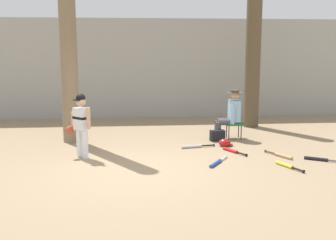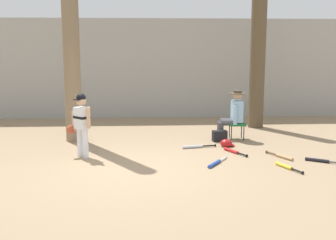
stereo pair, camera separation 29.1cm
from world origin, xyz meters
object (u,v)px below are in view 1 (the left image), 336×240
object	(u,v)px
bat_red_barrel	(232,151)
bat_aluminum_silver	(194,146)
bat_black_composite	(319,159)
bat_yellow_trainer	(286,165)
batting_helmet_red	(225,143)
seated_spectator	(230,113)
bat_wood_tan	(281,155)
bat_blue_youth	(217,163)
handbag_beside_stool	(217,136)
young_ballplayer	(81,121)
tree_near_player	(68,27)
tree_behind_spectator	(253,60)
folding_stool	(234,124)

from	to	relation	value
bat_red_barrel	bat_aluminum_silver	world-z (taller)	same
bat_aluminum_silver	bat_black_composite	size ratio (longest dim) A/B	1.17
bat_yellow_trainer	batting_helmet_red	world-z (taller)	batting_helmet_red
seated_spectator	bat_aluminum_silver	size ratio (longest dim) A/B	1.53
bat_wood_tan	bat_blue_youth	size ratio (longest dim) A/B	0.94
seated_spectator	bat_red_barrel	bearing A→B (deg)	-101.36
handbag_beside_stool	young_ballplayer	bearing A→B (deg)	-157.35
young_ballplayer	bat_black_composite	world-z (taller)	young_ballplayer
tree_near_player	tree_behind_spectator	xyz separation A→B (m)	(4.81, 1.53, -0.78)
seated_spectator	handbag_beside_stool	xyz separation A→B (m)	(-0.36, -0.23, -0.51)
batting_helmet_red	bat_blue_youth	bearing A→B (deg)	-108.36
bat_blue_youth	young_ballplayer	bearing A→B (deg)	164.18
tree_behind_spectator	bat_wood_tan	distance (m)	3.89
young_ballplayer	seated_spectator	size ratio (longest dim) A/B	1.09
handbag_beside_stool	bat_aluminum_silver	distance (m)	0.94
tree_near_player	tree_behind_spectator	size ratio (longest dim) A/B	1.33
folding_stool	bat_wood_tan	distance (m)	1.95
seated_spectator	batting_helmet_red	xyz separation A→B (m)	(-0.31, -0.79, -0.56)
bat_blue_youth	bat_black_composite	world-z (taller)	same
bat_black_composite	batting_helmet_red	world-z (taller)	batting_helmet_red
bat_red_barrel	bat_yellow_trainer	bearing A→B (deg)	-58.81
folding_stool	bat_aluminum_silver	world-z (taller)	folding_stool
tree_near_player	bat_wood_tan	size ratio (longest dim) A/B	8.55
folding_stool	batting_helmet_red	xyz separation A→B (m)	(-0.40, -0.79, -0.29)
tree_near_player	bat_blue_youth	size ratio (longest dim) A/B	8.05
tree_near_player	handbag_beside_stool	xyz separation A→B (m)	(3.47, -0.26, -2.53)
young_ballplayer	bat_wood_tan	size ratio (longest dim) A/B	1.91
young_ballplayer	bat_blue_youth	bearing A→B (deg)	-15.82
young_ballplayer	bat_red_barrel	size ratio (longest dim) A/B	1.92
bat_blue_youth	bat_yellow_trainer	xyz separation A→B (m)	(1.25, -0.31, 0.00)
bat_aluminum_silver	bat_yellow_trainer	size ratio (longest dim) A/B	1.14
bat_blue_youth	bat_yellow_trainer	bearing A→B (deg)	-13.90
tree_near_player	bat_red_barrel	distance (m)	4.64
tree_behind_spectator	bat_red_barrel	bearing A→B (deg)	-113.29
seated_spectator	bat_yellow_trainer	bearing A→B (deg)	-79.80
seated_spectator	bat_blue_youth	bearing A→B (deg)	-109.34
bat_black_composite	batting_helmet_red	size ratio (longest dim) A/B	2.10
batting_helmet_red	young_ballplayer	bearing A→B (deg)	-167.01
bat_wood_tan	batting_helmet_red	size ratio (longest dim) A/B	2.15
tree_near_player	bat_blue_youth	distance (m)	4.62
bat_red_barrel	bat_yellow_trainer	world-z (taller)	same
folding_stool	seated_spectator	bearing A→B (deg)	177.49
seated_spectator	bat_yellow_trainer	xyz separation A→B (m)	(0.46, -2.57, -0.61)
tree_behind_spectator	handbag_beside_stool	world-z (taller)	tree_behind_spectator
tree_near_player	bat_blue_youth	world-z (taller)	tree_near_player
young_ballplayer	batting_helmet_red	bearing A→B (deg)	12.99
folding_stool	handbag_beside_stool	bearing A→B (deg)	-153.35
young_ballplayer	bat_aluminum_silver	xyz separation A→B (m)	(2.40, 0.62, -0.71)
bat_wood_tan	young_ballplayer	bearing A→B (deg)	175.31
tree_near_player	bat_blue_youth	xyz separation A→B (m)	(3.04, -2.29, -2.63)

